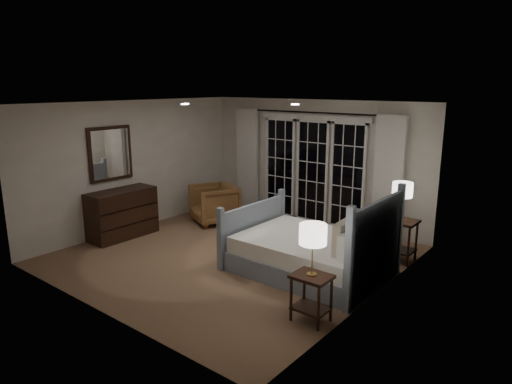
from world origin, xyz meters
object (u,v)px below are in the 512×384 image
Objects in this scene: armchair at (214,204)px; dresser at (122,214)px; lamp_left at (313,235)px; nightstand_right at (399,234)px; lamp_right at (403,190)px; nightstand_left at (311,291)px; bed at (312,252)px.

armchair is 0.69× the size of dresser.
lamp_left is at bearing -5.01° from armchair.
nightstand_right is 4.94m from dresser.
lamp_left is 0.73× the size of armchair.
lamp_right is (0.00, 0.00, 0.72)m from nightstand_right.
nightstand_right is at bearing 88.34° from nightstand_left.
lamp_left reaches higher than nightstand_left.
dresser is at bearing -86.91° from armchair.
armchair reaches higher than nightstand_right.
armchair reaches higher than nightstand_left.
nightstand_right is 2.61m from lamp_left.
lamp_right is at bearing 88.34° from nightstand_left.
nightstand_right is 0.72m from lamp_right.
bed reaches higher than nightstand_left.
lamp_right reaches higher than lamp_left.
dresser is (-4.41, 0.47, -0.65)m from lamp_left.
armchair is (-3.77, -0.34, -0.78)m from lamp_right.
lamp_right is at bearing 88.34° from lamp_left.
dresser reaches higher than armchair.
nightstand_left is 2.65m from lamp_right.
armchair is at bearing -174.87° from lamp_right.
lamp_left is 1.03× the size of lamp_right.
lamp_right is at bearing 30.72° from armchair.
lamp_left is at bearing -58.57° from bed.
bed reaches higher than nightstand_right.
lamp_right is at bearing 56.52° from bed.
lamp_left reaches higher than dresser.
lamp_right is (0.84, 1.27, 0.85)m from bed.
lamp_right is 0.70× the size of armchair.
bed is 3.73m from dresser.
nightstand_left is 0.71m from lamp_left.
dresser is at bearing -155.34° from lamp_right.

